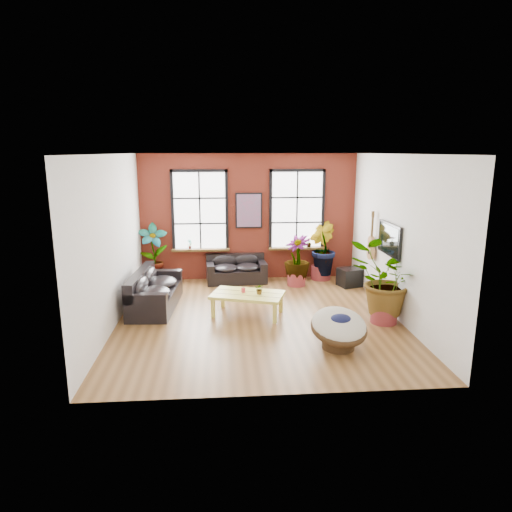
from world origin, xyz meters
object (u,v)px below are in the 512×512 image
at_px(sofa_back, 236,270).
at_px(sofa_left, 153,291).
at_px(papasan_chair, 339,327).
at_px(coffee_table, 247,296).

distance_m(sofa_back, sofa_left, 2.84).
bearing_deg(papasan_chair, sofa_back, 103.72).
relative_size(sofa_left, papasan_chair, 1.90).
relative_size(sofa_back, coffee_table, 0.97).
xyz_separation_m(coffee_table, papasan_chair, (1.57, -1.88, -0.04)).
bearing_deg(coffee_table, sofa_back, 111.50).
relative_size(sofa_back, sofa_left, 0.76).
height_order(sofa_back, sofa_left, sofa_left).
distance_m(sofa_back, papasan_chair, 4.88).
xyz_separation_m(sofa_back, papasan_chair, (1.72, -4.56, 0.06)).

